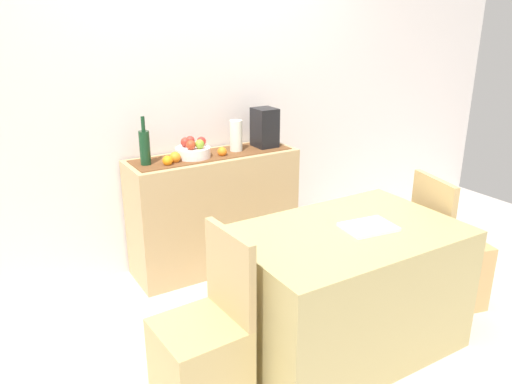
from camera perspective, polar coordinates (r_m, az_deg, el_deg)
name	(u,v)px	position (r m, az deg, el deg)	size (l,w,h in m)	color
ground_plane	(284,321)	(3.33, 3.23, -14.49)	(6.40, 6.40, 0.02)	beige
room_wall_rear	(198,86)	(3.82, -6.62, 11.87)	(6.40, 0.06, 2.70)	silver
sideboard_console	(215,211)	(3.81, -4.74, -2.21)	(1.26, 0.42, 0.89)	tan
table_runner	(213,155)	(3.67, -4.93, 4.27)	(1.19, 0.32, 0.01)	brown
fruit_bowl	(193,152)	(3.60, -7.19, 4.51)	(0.25, 0.25, 0.07)	white
apple_rear	(185,142)	(3.60, -8.04, 5.64)	(0.07, 0.07, 0.07)	#A83125
apple_right	(201,141)	(3.62, -6.23, 5.77)	(0.07, 0.07, 0.07)	red
apple_center	(191,145)	(3.52, -7.43, 5.33)	(0.07, 0.07, 0.07)	#B23D20
apple_left	(190,140)	(3.66, -7.51, 5.86)	(0.06, 0.06, 0.06)	#B03229
apple_front	(200,144)	(3.54, -6.43, 5.43)	(0.07, 0.07, 0.07)	#85AA32
wine_bottle	(145,147)	(3.46, -12.55, 5.01)	(0.07, 0.07, 0.33)	#153B1F
coffee_maker	(265,128)	(3.85, 0.99, 7.31)	(0.16, 0.18, 0.30)	black
ceramic_vase	(236,136)	(3.73, -2.29, 6.39)	(0.09, 0.09, 0.23)	silver
orange_loose_end	(175,157)	(3.50, -9.20, 3.92)	(0.08, 0.08, 0.08)	orange
orange_loose_near_bowl	(168,161)	(3.44, -10.04, 3.53)	(0.07, 0.07, 0.07)	orange
orange_loose_far	(222,152)	(3.63, -3.88, 4.61)	(0.07, 0.07, 0.07)	orange
dining_table	(344,289)	(2.97, 10.00, -10.80)	(1.27, 0.83, 0.74)	tan
open_book	(368,227)	(2.83, 12.69, -3.90)	(0.28, 0.21, 0.02)	white
chair_near_window	(203,356)	(2.61, -6.06, -18.09)	(0.42, 0.42, 0.90)	tan
chair_by_corner	(446,266)	(3.61, 20.81, -7.89)	(0.49, 0.49, 0.90)	tan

